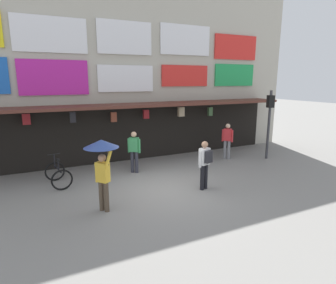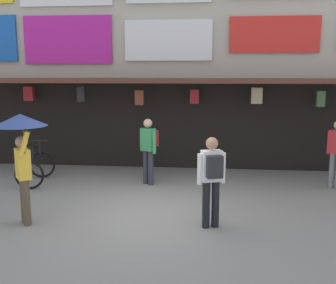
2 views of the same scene
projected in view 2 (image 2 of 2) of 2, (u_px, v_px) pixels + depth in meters
The scene contains 6 objects.
ground_plane at pixel (149, 213), 8.01m from camera, with size 80.00×80.00×0.00m, color gray.
shopfront at pixel (170, 34), 11.80m from camera, with size 18.00×2.60×8.00m.
bicycle_parked at pixel (36, 168), 10.14m from camera, with size 0.87×1.25×1.05m.
pedestrian_in_white at pixel (212, 176), 7.10m from camera, with size 0.51×0.43×1.68m.
pedestrian_in_green at pixel (149, 146), 9.95m from camera, with size 0.48×0.47×1.68m.
pedestrian_with_umbrella at pixel (21, 138), 7.17m from camera, with size 0.96×0.96×2.08m.
Camera 2 is at (1.13, -7.56, 2.81)m, focal length 42.26 mm.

